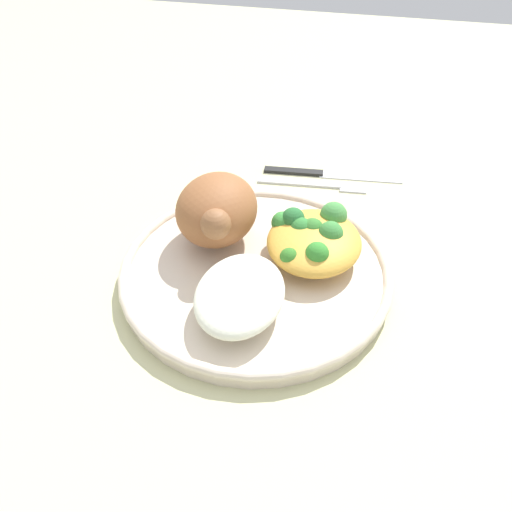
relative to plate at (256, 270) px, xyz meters
The scene contains 7 objects.
ground_plane 0.01m from the plate, ahead, with size 2.00×2.00×0.00m, color #C1C190.
plate is the anchor object (origin of this frame).
roasted_chicken 0.08m from the plate, 123.58° to the right, with size 0.11×0.08×0.07m.
rice_pile 0.07m from the plate, ahead, with size 0.11×0.08×0.03m, color white.
mac_cheese_with_broccoli 0.07m from the plate, 121.51° to the left, with size 0.11×0.10×0.04m.
fork 0.19m from the plate, 168.78° to the left, with size 0.03×0.14×0.01m.
knife 0.22m from the plate, behind, with size 0.03×0.19×0.01m.
Camera 1 is at (0.37, 0.09, 0.36)m, focal length 35.06 mm.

